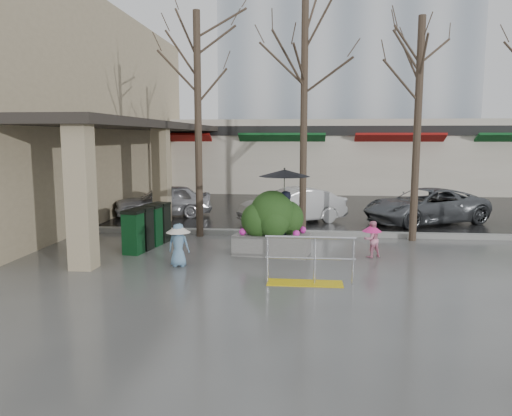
% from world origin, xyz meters
% --- Properties ---
extents(ground, '(120.00, 120.00, 0.00)m').
position_xyz_m(ground, '(0.00, 0.00, 0.00)').
color(ground, '#51514F').
rests_on(ground, ground).
extents(street_asphalt, '(120.00, 36.00, 0.01)m').
position_xyz_m(street_asphalt, '(0.00, 22.00, 0.01)').
color(street_asphalt, black).
rests_on(street_asphalt, ground).
extents(curb, '(120.00, 0.30, 0.15)m').
position_xyz_m(curb, '(0.00, 4.00, 0.07)').
color(curb, gray).
rests_on(curb, ground).
extents(near_building, '(6.00, 18.00, 8.00)m').
position_xyz_m(near_building, '(-9.00, 8.00, 4.00)').
color(near_building, tan).
rests_on(near_building, ground).
extents(canopy_slab, '(2.80, 18.00, 0.25)m').
position_xyz_m(canopy_slab, '(-4.80, 8.00, 3.62)').
color(canopy_slab, '#2D2823').
rests_on(canopy_slab, pillar_front).
extents(pillar_front, '(0.55, 0.55, 3.50)m').
position_xyz_m(pillar_front, '(-3.90, -0.50, 1.75)').
color(pillar_front, tan).
rests_on(pillar_front, ground).
extents(pillar_back, '(0.55, 0.55, 3.50)m').
position_xyz_m(pillar_back, '(-3.90, 6.00, 1.75)').
color(pillar_back, tan).
rests_on(pillar_back, ground).
extents(storefront_row, '(34.00, 6.74, 4.00)m').
position_xyz_m(storefront_row, '(2.00, 17.97, 2.01)').
color(storefront_row, beige).
rests_on(storefront_row, ground).
extents(office_tower, '(18.00, 12.00, 25.00)m').
position_xyz_m(office_tower, '(4.00, 30.00, 12.50)').
color(office_tower, '#8C99A8').
rests_on(office_tower, ground).
extents(handrail, '(1.90, 0.50, 1.03)m').
position_xyz_m(handrail, '(1.36, -1.20, 0.38)').
color(handrail, yellow).
rests_on(handrail, ground).
extents(tree_west, '(3.20, 3.20, 6.80)m').
position_xyz_m(tree_west, '(-2.00, 3.60, 5.08)').
color(tree_west, '#382B21').
rests_on(tree_west, ground).
extents(tree_midwest, '(3.20, 3.20, 7.00)m').
position_xyz_m(tree_midwest, '(1.20, 3.60, 5.23)').
color(tree_midwest, '#382B21').
rests_on(tree_midwest, ground).
extents(tree_mideast, '(3.20, 3.20, 6.50)m').
position_xyz_m(tree_mideast, '(4.50, 3.60, 4.86)').
color(tree_mideast, '#382B21').
rests_on(tree_mideast, ground).
extents(woman, '(1.35, 1.35, 2.29)m').
position_xyz_m(woman, '(0.73, 1.49, 1.42)').
color(woman, black).
rests_on(woman, ground).
extents(child_pink, '(0.58, 0.53, 0.95)m').
position_xyz_m(child_pink, '(3.00, 1.33, 0.54)').
color(child_pink, pink).
rests_on(child_pink, ground).
extents(child_blue, '(0.59, 0.59, 1.05)m').
position_xyz_m(child_blue, '(-1.73, -0.07, 0.63)').
color(child_blue, '#658FB3').
rests_on(child_blue, ground).
extents(planter, '(2.07, 1.26, 1.70)m').
position_xyz_m(planter, '(0.42, 1.43, 0.81)').
color(planter, '#65625F').
rests_on(planter, ground).
extents(news_boxes, '(0.83, 2.15, 1.17)m').
position_xyz_m(news_boxes, '(-3.11, 1.86, 0.59)').
color(news_boxes, '#0E3E1B').
rests_on(news_boxes, ground).
extents(car_a, '(3.97, 2.50, 1.26)m').
position_xyz_m(car_a, '(-4.22, 7.23, 0.63)').
color(car_a, '#ACACB1').
rests_on(car_a, ground).
extents(car_b, '(3.99, 3.02, 1.26)m').
position_xyz_m(car_b, '(0.82, 6.28, 0.63)').
color(car_b, silver).
rests_on(car_b, ground).
extents(car_c, '(4.99, 3.86, 1.26)m').
position_xyz_m(car_c, '(5.56, 6.72, 0.63)').
color(car_c, '#595C60').
rests_on(car_c, ground).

